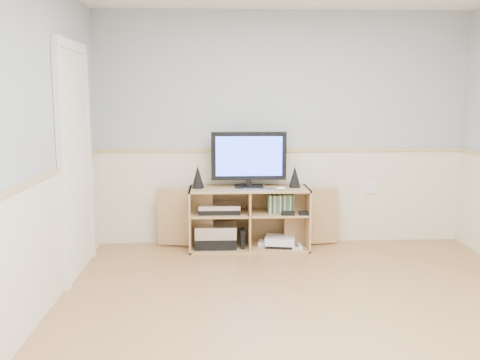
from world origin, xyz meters
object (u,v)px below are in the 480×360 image
(monitor, at_px, (249,158))
(keyboard, at_px, (258,190))
(game_consoles, at_px, (279,242))
(media_cabinet, at_px, (249,216))

(monitor, bearing_deg, keyboard, -66.29)
(keyboard, bearing_deg, monitor, 118.19)
(keyboard, relative_size, game_consoles, 0.68)
(media_cabinet, height_order, game_consoles, media_cabinet)
(media_cabinet, distance_m, keyboard, 0.39)
(monitor, bearing_deg, media_cabinet, 90.00)
(keyboard, xyz_separation_m, game_consoles, (0.24, 0.13, -0.59))
(monitor, bearing_deg, game_consoles, -10.69)
(keyboard, distance_m, game_consoles, 0.65)
(media_cabinet, relative_size, monitor, 2.48)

